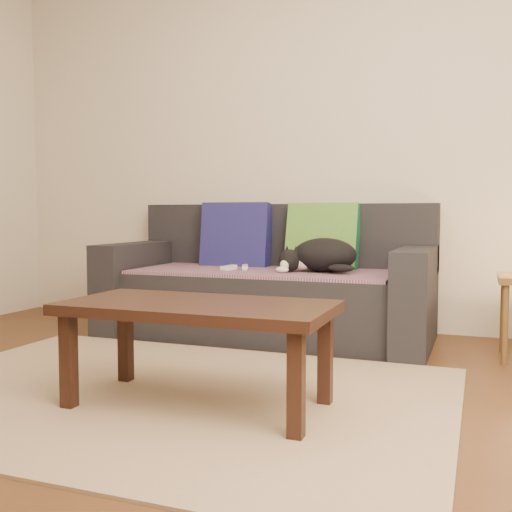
# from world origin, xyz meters

# --- Properties ---
(ground) EXTENTS (4.50, 4.50, 0.00)m
(ground) POSITION_xyz_m (0.00, 0.00, 0.00)
(ground) COLOR brown
(ground) RESTS_ON ground
(back_wall) EXTENTS (4.50, 0.04, 2.60)m
(back_wall) POSITION_xyz_m (0.00, 2.00, 1.30)
(back_wall) COLOR beige
(back_wall) RESTS_ON ground
(sofa) EXTENTS (2.10, 0.94, 0.87)m
(sofa) POSITION_xyz_m (0.00, 1.57, 0.31)
(sofa) COLOR #232328
(sofa) RESTS_ON ground
(throw_blanket) EXTENTS (1.66, 0.74, 0.02)m
(throw_blanket) POSITION_xyz_m (0.00, 1.48, 0.43)
(throw_blanket) COLOR #3A2444
(throw_blanket) RESTS_ON sofa
(cushion_navy) EXTENTS (0.49, 0.19, 0.50)m
(cushion_navy) POSITION_xyz_m (-0.30, 1.74, 0.63)
(cushion_navy) COLOR #131250
(cushion_navy) RESTS_ON throw_blanket
(cushion_green) EXTENTS (0.47, 0.23, 0.49)m
(cushion_green) POSITION_xyz_m (0.32, 1.74, 0.63)
(cushion_green) COLOR #0E5D39
(cushion_green) RESTS_ON throw_blanket
(cat) EXTENTS (0.51, 0.37, 0.21)m
(cat) POSITION_xyz_m (0.38, 1.49, 0.54)
(cat) COLOR black
(cat) RESTS_ON throw_blanket
(wii_remote_a) EXTENTS (0.09, 0.15, 0.03)m
(wii_remote_a) POSITION_xyz_m (-0.12, 1.44, 0.46)
(wii_remote_a) COLOR white
(wii_remote_a) RESTS_ON throw_blanket
(wii_remote_b) EXTENTS (0.06, 0.15, 0.03)m
(wii_remote_b) POSITION_xyz_m (-0.21, 1.39, 0.46)
(wii_remote_b) COLOR white
(wii_remote_b) RESTS_ON throw_blanket
(rug) EXTENTS (2.50, 1.80, 0.01)m
(rug) POSITION_xyz_m (0.00, 0.15, 0.01)
(rug) COLOR tan
(rug) RESTS_ON ground
(coffee_table) EXTENTS (1.10, 0.55, 0.44)m
(coffee_table) POSITION_xyz_m (0.23, 0.06, 0.38)
(coffee_table) COLOR black
(coffee_table) RESTS_ON rug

